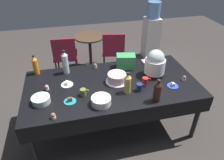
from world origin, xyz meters
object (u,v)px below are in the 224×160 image
Objects in this scene: soda_bottle_ginger_ale at (128,83)px; round_cafe_table at (90,46)px; ceramic_snack_bowl at (101,101)px; dessert_plate_cobalt at (173,85)px; potluck_table at (112,87)px; maroon_chair_right at (113,49)px; dessert_plate_teal at (70,101)px; coffee_mug_olive at (84,92)px; maroon_chair_left at (65,54)px; cupcake_lemon at (95,66)px; cupcake_vanilla at (184,78)px; coffee_mug_red at (145,81)px; cupcake_cocoa at (53,116)px; soda_carton at (126,61)px; glass_salad_bowl at (41,100)px; soda_bottle_cola at (157,91)px; frosted_layer_cake at (117,78)px; soda_bottle_water at (65,63)px; cupcake_rose at (47,88)px; dessert_plate_white at (67,84)px; coffee_mug_navy at (140,87)px; soda_bottle_orange_juice at (35,65)px; slow_cooker at (155,64)px; water_cooler at (151,32)px.

round_cafe_table is (-0.19, 1.94, -0.38)m from soda_bottle_ginger_ale.
dessert_plate_cobalt is at bearing 7.67° from ceramic_snack_bowl.
potluck_table is 1.56m from maroon_chair_right.
coffee_mug_olive reaches higher than dessert_plate_teal.
cupcake_lemon is at bearing -68.80° from maroon_chair_left.
coffee_mug_red is (-0.53, 0.03, 0.02)m from cupcake_vanilla.
cupcake_cocoa is 1.30m from soda_carton.
glass_salad_bowl is 1.26m from soda_carton.
cupcake_vanilla is at bearing -9.01° from potluck_table.
dessert_plate_teal is at bearing 168.09° from soda_bottle_cola.
soda_bottle_water reaches higher than frosted_layer_cake.
cupcake_lemon is at bearing -94.16° from round_cafe_table.
ceramic_snack_bowl is at bearing -157.16° from soda_bottle_ginger_ale.
cupcake_lemon is at bearing 142.22° from dessert_plate_cobalt.
soda_bottle_ginger_ale reaches higher than ceramic_snack_bowl.
ceramic_snack_bowl is 0.81m from cupcake_lemon.
cupcake_vanilla is at bearing -24.04° from soda_carton.
cupcake_rose is 0.09× the size of round_cafe_table.
coffee_mug_red reaches higher than dessert_plate_white.
coffee_mug_navy is (0.22, -0.24, -0.01)m from frosted_layer_cake.
dessert_plate_white is 1.35× the size of coffee_mug_navy.
dessert_plate_white is at bearing 127.38° from ceramic_snack_bowl.
soda_bottle_orange_juice is 2.45× the size of coffee_mug_navy.
dessert_plate_teal is 0.29m from cupcake_cocoa.
coffee_mug_navy is 0.44× the size of soda_carton.
frosted_layer_cake is 0.64m from dessert_plate_white.
soda_bottle_water is 1.09m from coffee_mug_red.
glass_salad_bowl is at bearing 177.91° from coffee_mug_navy.
slow_cooker is at bearing -15.95° from soda_bottle_water.
cupcake_rose is 0.47m from coffee_mug_olive.
soda_bottle_orange_juice is at bearing 161.85° from cupcake_vanilla.
cupcake_vanilla is 0.05× the size of water_cooler.
cupcake_rose is at bearing 145.19° from ceramic_snack_bowl.
water_cooler reaches higher than coffee_mug_red.
dessert_plate_cobalt is at bearing -26.42° from soda_bottle_water.
maroon_chair_right is at bearing 101.17° from dessert_plate_cobalt.
ceramic_snack_bowl is at bearing -15.64° from glass_salad_bowl.
slow_cooker is 5.47× the size of cupcake_lemon.
dessert_plate_teal reaches higher than round_cafe_table.
maroon_chair_right reaches higher than dessert_plate_teal.
coffee_mug_red reaches higher than coffee_mug_olive.
glass_salad_bowl is 1.31m from soda_bottle_cola.
soda_bottle_water is at bearing 61.92° from glass_salad_bowl.
soda_bottle_cola reaches higher than maroon_chair_left.
slow_cooker reaches higher than coffee_mug_olive.
maroon_chair_left is (0.39, 1.03, -0.39)m from soda_bottle_orange_juice.
cupcake_vanilla is (1.50, -0.25, 0.02)m from dessert_plate_white.
soda_bottle_orange_juice is at bearing -173.01° from soda_carton.
soda_bottle_ginger_ale is at bearing 2.32° from dessert_plate_teal.
soda_bottle_water is (-0.55, 0.40, 0.22)m from potluck_table.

